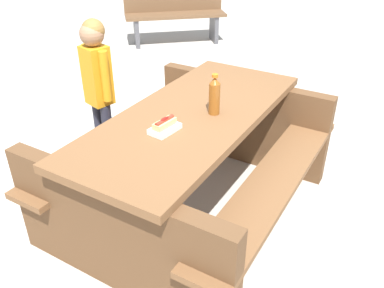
# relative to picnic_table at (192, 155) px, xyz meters

# --- Properties ---
(ground_plane) EXTENTS (30.00, 30.00, 0.00)m
(ground_plane) POSITION_rel_picnic_table_xyz_m (0.00, 0.00, -0.44)
(ground_plane) COLOR #B7B2A8
(ground_plane) RESTS_ON ground
(picnic_table) EXTENTS (2.16, 1.92, 0.75)m
(picnic_table) POSITION_rel_picnic_table_xyz_m (0.00, 0.00, 0.00)
(picnic_table) COLOR brown
(picnic_table) RESTS_ON ground
(soda_bottle) EXTENTS (0.07, 0.07, 0.25)m
(soda_bottle) POSITION_rel_picnic_table_xyz_m (-0.10, 0.09, 0.42)
(soda_bottle) COLOR brown
(soda_bottle) RESTS_ON picnic_table
(hotdog_tray) EXTENTS (0.20, 0.15, 0.08)m
(hotdog_tray) POSITION_rel_picnic_table_xyz_m (0.27, 0.08, 0.34)
(hotdog_tray) COLOR white
(hotdog_tray) RESTS_ON picnic_table
(child_in_coat) EXTENTS (0.19, 0.29, 1.17)m
(child_in_coat) POSITION_rel_picnic_table_xyz_m (0.14, -0.94, 0.30)
(child_in_coat) COLOR #262633
(child_in_coat) RESTS_ON ground
(park_bench_near) EXTENTS (1.51, 1.07, 0.85)m
(park_bench_near) POSITION_rel_picnic_table_xyz_m (-2.39, -3.26, 0.00)
(park_bench_near) COLOR brown
(park_bench_near) RESTS_ON ground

